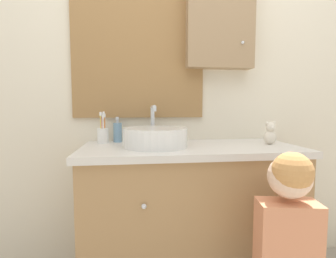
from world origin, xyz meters
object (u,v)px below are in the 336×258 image
object	(u,v)px
teddy_bear	(270,134)
soap_dispenser	(118,132)
sink_basin	(155,137)
child_figure	(287,242)
toothbrush_holder	(103,134)

from	to	relation	value
teddy_bear	soap_dispenser	bearing A→B (deg)	166.56
sink_basin	teddy_bear	world-z (taller)	sink_basin
sink_basin	teddy_bear	bearing A→B (deg)	0.46
soap_dispenser	teddy_bear	world-z (taller)	soap_dispenser
sink_basin	child_figure	xyz separation A→B (m)	(0.50, -0.47, -0.38)
soap_dispenser	sink_basin	bearing A→B (deg)	-45.15
toothbrush_holder	soap_dispenser	world-z (taller)	toothbrush_holder
toothbrush_holder	soap_dispenser	size ratio (longest dim) A/B	1.21
sink_basin	child_figure	bearing A→B (deg)	-43.45
sink_basin	toothbrush_holder	size ratio (longest dim) A/B	2.10
sink_basin	soap_dispenser	size ratio (longest dim) A/B	2.55
sink_basin	child_figure	size ratio (longest dim) A/B	0.46
toothbrush_holder	child_figure	xyz separation A→B (m)	(0.79, -0.64, -0.38)
toothbrush_holder	teddy_bear	size ratio (longest dim) A/B	1.41
child_figure	teddy_bear	distance (m)	0.63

